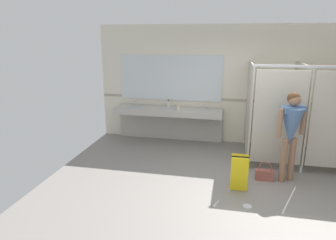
{
  "coord_description": "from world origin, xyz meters",
  "views": [
    {
      "loc": [
        -0.2,
        -4.77,
        2.52
      ],
      "look_at": [
        -1.34,
        0.66,
        0.98
      ],
      "focal_mm": 32.46,
      "sensor_mm": 36.0,
      "label": 1
    }
  ],
  "objects_px": {
    "handbag": "(265,174)",
    "soap_dispenser": "(168,104)",
    "paper_cup": "(178,108)",
    "wet_floor_sign": "(239,173)",
    "person_standing": "(291,126)"
  },
  "relations": [
    {
      "from": "handbag",
      "to": "soap_dispenser",
      "type": "distance_m",
      "value": 2.94
    },
    {
      "from": "soap_dispenser",
      "to": "paper_cup",
      "type": "relative_size",
      "value": 1.7
    },
    {
      "from": "handbag",
      "to": "wet_floor_sign",
      "type": "height_order",
      "value": "wet_floor_sign"
    },
    {
      "from": "handbag",
      "to": "wet_floor_sign",
      "type": "relative_size",
      "value": 0.55
    },
    {
      "from": "handbag",
      "to": "person_standing",
      "type": "bearing_deg",
      "value": 7.38
    },
    {
      "from": "paper_cup",
      "to": "wet_floor_sign",
      "type": "distance_m",
      "value": 2.52
    },
    {
      "from": "wet_floor_sign",
      "to": "soap_dispenser",
      "type": "bearing_deg",
      "value": 125.99
    },
    {
      "from": "handbag",
      "to": "wet_floor_sign",
      "type": "bearing_deg",
      "value": -132.77
    },
    {
      "from": "person_standing",
      "to": "handbag",
      "type": "bearing_deg",
      "value": -172.62
    },
    {
      "from": "person_standing",
      "to": "paper_cup",
      "type": "relative_size",
      "value": 15.43
    },
    {
      "from": "soap_dispenser",
      "to": "paper_cup",
      "type": "xyz_separation_m",
      "value": [
        0.3,
        -0.3,
        -0.02
      ]
    },
    {
      "from": "handbag",
      "to": "wet_floor_sign",
      "type": "xyz_separation_m",
      "value": [
        -0.47,
        -0.5,
        0.21
      ]
    },
    {
      "from": "person_standing",
      "to": "soap_dispenser",
      "type": "xyz_separation_m",
      "value": [
        -2.52,
        1.77,
        -0.1
      ]
    },
    {
      "from": "paper_cup",
      "to": "wet_floor_sign",
      "type": "bearing_deg",
      "value": -55.57
    },
    {
      "from": "handbag",
      "to": "wet_floor_sign",
      "type": "distance_m",
      "value": 0.72
    }
  ]
}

